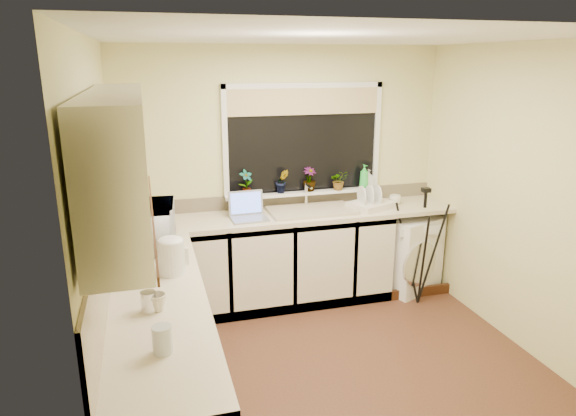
{
  "coord_description": "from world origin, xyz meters",
  "views": [
    {
      "loc": [
        -1.3,
        -3.31,
        2.3
      ],
      "look_at": [
        -0.22,
        0.55,
        1.15
      ],
      "focal_mm": 32.11,
      "sensor_mm": 36.0,
      "label": 1
    }
  ],
  "objects_px": {
    "plant_d": "(339,180)",
    "cup_back": "(395,200)",
    "kettle": "(171,258)",
    "cup_left": "(157,302)",
    "glass_jug": "(162,340)",
    "washing_machine": "(406,252)",
    "steel_jar": "(149,302)",
    "microwave": "(148,226)",
    "plant_a": "(246,183)",
    "soap_bottle_green": "(364,176)",
    "plant_b": "(282,181)",
    "plant_c": "(309,179)",
    "dish_rack": "(371,205)",
    "soap_bottle_clear": "(369,178)",
    "laptop": "(248,211)",
    "tripod": "(422,247)"
  },
  "relations": [
    {
      "from": "laptop",
      "to": "dish_rack",
      "type": "height_order",
      "value": "laptop"
    },
    {
      "from": "plant_c",
      "to": "steel_jar",
      "type": "bearing_deg",
      "value": -129.74
    },
    {
      "from": "microwave",
      "to": "soap_bottle_green",
      "type": "xyz_separation_m",
      "value": [
        2.15,
        0.76,
        0.11
      ]
    },
    {
      "from": "washing_machine",
      "to": "kettle",
      "type": "height_order",
      "value": "kettle"
    },
    {
      "from": "kettle",
      "to": "plant_d",
      "type": "xyz_separation_m",
      "value": [
        1.73,
        1.35,
        0.13
      ]
    },
    {
      "from": "laptop",
      "to": "glass_jug",
      "type": "relative_size",
      "value": 2.3
    },
    {
      "from": "laptop",
      "to": "plant_c",
      "type": "height_order",
      "value": "plant_c"
    },
    {
      "from": "laptop",
      "to": "glass_jug",
      "type": "height_order",
      "value": "laptop"
    },
    {
      "from": "steel_jar",
      "to": "microwave",
      "type": "relative_size",
      "value": 0.21
    },
    {
      "from": "glass_jug",
      "to": "plant_c",
      "type": "distance_m",
      "value": 2.85
    },
    {
      "from": "plant_b",
      "to": "soap_bottle_green",
      "type": "height_order",
      "value": "soap_bottle_green"
    },
    {
      "from": "kettle",
      "to": "plant_b",
      "type": "xyz_separation_m",
      "value": [
        1.15,
        1.39,
        0.15
      ]
    },
    {
      "from": "glass_jug",
      "to": "cup_back",
      "type": "relative_size",
      "value": 1.23
    },
    {
      "from": "plant_d",
      "to": "cup_back",
      "type": "distance_m",
      "value": 0.61
    },
    {
      "from": "plant_c",
      "to": "soap_bottle_green",
      "type": "bearing_deg",
      "value": -3.12
    },
    {
      "from": "washing_machine",
      "to": "steel_jar",
      "type": "xyz_separation_m",
      "value": [
        -2.57,
        -1.66,
        0.57
      ]
    },
    {
      "from": "soap_bottle_green",
      "to": "steel_jar",
      "type": "bearing_deg",
      "value": -138.96
    },
    {
      "from": "soap_bottle_green",
      "to": "plant_d",
      "type": "bearing_deg",
      "value": -178.42
    },
    {
      "from": "soap_bottle_green",
      "to": "plant_b",
      "type": "bearing_deg",
      "value": 178.32
    },
    {
      "from": "glass_jug",
      "to": "plant_d",
      "type": "xyz_separation_m",
      "value": [
        1.84,
        2.35,
        0.18
      ]
    },
    {
      "from": "glass_jug",
      "to": "soap_bottle_green",
      "type": "relative_size",
      "value": 0.6
    },
    {
      "from": "tripod",
      "to": "plant_d",
      "type": "bearing_deg",
      "value": 129.21
    },
    {
      "from": "plant_a",
      "to": "plant_d",
      "type": "distance_m",
      "value": 0.94
    },
    {
      "from": "plant_b",
      "to": "washing_machine",
      "type": "bearing_deg",
      "value": -11.52
    },
    {
      "from": "cup_left",
      "to": "dish_rack",
      "type": "bearing_deg",
      "value": 38.15
    },
    {
      "from": "dish_rack",
      "to": "soap_bottle_clear",
      "type": "height_order",
      "value": "soap_bottle_clear"
    },
    {
      "from": "microwave",
      "to": "plant_d",
      "type": "height_order",
      "value": "plant_d"
    },
    {
      "from": "washing_machine",
      "to": "steel_jar",
      "type": "bearing_deg",
      "value": -168.11
    },
    {
      "from": "dish_rack",
      "to": "plant_b",
      "type": "height_order",
      "value": "plant_b"
    },
    {
      "from": "laptop",
      "to": "microwave",
      "type": "bearing_deg",
      "value": -151.41
    },
    {
      "from": "microwave",
      "to": "plant_a",
      "type": "relative_size",
      "value": 2.32
    },
    {
      "from": "microwave",
      "to": "cup_left",
      "type": "bearing_deg",
      "value": -174.01
    },
    {
      "from": "washing_machine",
      "to": "cup_left",
      "type": "height_order",
      "value": "cup_left"
    },
    {
      "from": "cup_back",
      "to": "plant_b",
      "type": "bearing_deg",
      "value": 170.6
    },
    {
      "from": "dish_rack",
      "to": "soap_bottle_clear",
      "type": "relative_size",
      "value": 2.32
    },
    {
      "from": "plant_a",
      "to": "soap_bottle_green",
      "type": "height_order",
      "value": "plant_a"
    },
    {
      "from": "laptop",
      "to": "steel_jar",
      "type": "xyz_separation_m",
      "value": [
        -0.92,
        -1.65,
        -0.0
      ]
    },
    {
      "from": "plant_c",
      "to": "cup_back",
      "type": "xyz_separation_m",
      "value": [
        0.85,
        -0.19,
        -0.22
      ]
    },
    {
      "from": "kettle",
      "to": "dish_rack",
      "type": "xyz_separation_m",
      "value": [
        1.99,
        1.13,
        -0.09
      ]
    },
    {
      "from": "microwave",
      "to": "cup_left",
      "type": "xyz_separation_m",
      "value": [
        0.02,
        -1.13,
        -0.11
      ]
    },
    {
      "from": "kettle",
      "to": "plant_b",
      "type": "distance_m",
      "value": 1.81
    },
    {
      "from": "microwave",
      "to": "plant_c",
      "type": "xyz_separation_m",
      "value": [
        1.57,
        0.79,
        0.1
      ]
    },
    {
      "from": "washing_machine",
      "to": "plant_a",
      "type": "distance_m",
      "value": 1.81
    },
    {
      "from": "kettle",
      "to": "dish_rack",
      "type": "relative_size",
      "value": 0.56
    },
    {
      "from": "kettle",
      "to": "cup_left",
      "type": "distance_m",
      "value": 0.54
    },
    {
      "from": "dish_rack",
      "to": "glass_jug",
      "type": "bearing_deg",
      "value": -156.85
    },
    {
      "from": "microwave",
      "to": "plant_b",
      "type": "relative_size",
      "value": 2.53
    },
    {
      "from": "glass_jug",
      "to": "microwave",
      "type": "relative_size",
      "value": 0.24
    },
    {
      "from": "washing_machine",
      "to": "cup_left",
      "type": "relative_size",
      "value": 7.07
    },
    {
      "from": "washing_machine",
      "to": "laptop",
      "type": "bearing_deg",
      "value": 159.19
    }
  ]
}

